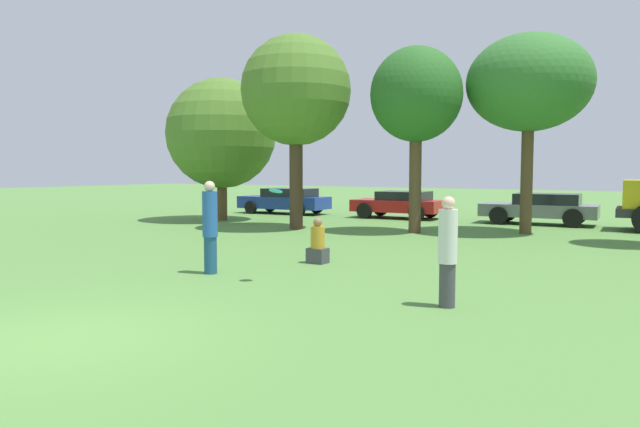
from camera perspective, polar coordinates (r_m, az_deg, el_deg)
ground_plane at (r=8.35m, az=-23.76°, el=-10.98°), size 120.00×120.00×0.00m
person_thrower at (r=12.32m, az=-10.56°, el=-1.23°), size 0.31×0.31×1.91m
person_catcher at (r=9.39m, az=12.22°, el=-3.55°), size 0.30×0.30×1.73m
frisbee at (r=11.11m, az=-4.29°, el=2.18°), size 0.26×0.25×0.10m
bystander_sitting at (r=13.53m, az=-0.23°, el=-3.04°), size 0.43×0.36×1.04m
tree_0 at (r=25.20m, az=-9.49°, el=7.60°), size 4.58×4.58×5.93m
tree_1 at (r=21.38m, az=-2.35°, el=11.69°), size 3.91×3.91×6.90m
tree_2 at (r=20.32m, az=9.27°, el=11.13°), size 3.07×3.07×6.23m
tree_3 at (r=20.99m, az=19.53°, el=11.72°), size 4.06×4.06×6.58m
parked_car_blue at (r=28.66m, az=-3.38°, el=1.28°), size 4.47×2.06×1.23m
parked_car_red at (r=26.15m, az=7.66°, el=0.96°), size 3.94×2.16×1.19m
parked_car_grey at (r=24.57m, az=20.52°, el=0.53°), size 4.39×2.08×1.21m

